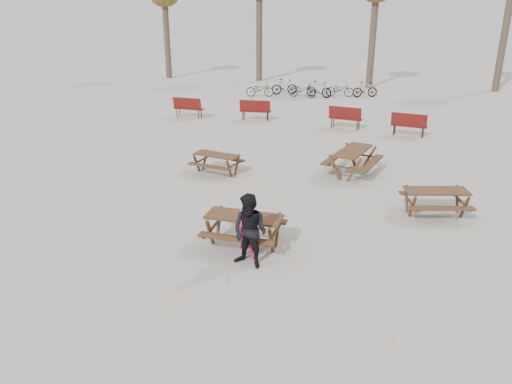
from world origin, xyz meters
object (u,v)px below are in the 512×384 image
(picnic_table_north, at_px, (217,164))
(main_picnic_table, at_px, (244,223))
(child, at_px, (248,232))
(picnic_table_east, at_px, (435,202))
(picnic_table_far, at_px, (352,162))
(soda_bottle, at_px, (241,214))
(food_tray, at_px, (256,218))
(adult, at_px, (250,231))

(picnic_table_north, bearing_deg, main_picnic_table, -51.51)
(child, distance_m, picnic_table_east, 5.65)
(main_picnic_table, xyz_separation_m, picnic_table_far, (1.90, 6.09, -0.17))
(picnic_table_north, bearing_deg, child, -51.70)
(soda_bottle, xyz_separation_m, picnic_table_north, (-2.50, 4.97, -0.52))
(food_tray, distance_m, picnic_table_east, 5.31)
(main_picnic_table, bearing_deg, picnic_table_north, 117.49)
(picnic_table_north, relative_size, picnic_table_far, 0.79)
(soda_bottle, bearing_deg, child, -57.03)
(food_tray, relative_size, picnic_table_north, 0.12)
(picnic_table_north, bearing_deg, picnic_table_east, -2.25)
(soda_bottle, distance_m, adult, 0.93)
(soda_bottle, xyz_separation_m, picnic_table_far, (1.92, 6.20, -0.43))
(soda_bottle, xyz_separation_m, adult, (0.46, -0.81, -0.00))
(food_tray, xyz_separation_m, soda_bottle, (-0.36, -0.00, 0.05))
(adult, bearing_deg, food_tray, 110.79)
(adult, distance_m, picnic_table_far, 7.17)
(food_tray, relative_size, soda_bottle, 1.06)
(main_picnic_table, xyz_separation_m, adult, (0.43, -0.92, 0.26))
(main_picnic_table, distance_m, adult, 1.05)
(main_picnic_table, distance_m, picnic_table_north, 5.49)
(soda_bottle, distance_m, child, 0.59)
(picnic_table_east, height_order, picnic_table_far, picnic_table_far)
(picnic_table_far, bearing_deg, child, 178.72)
(child, height_order, picnic_table_north, child)
(child, bearing_deg, picnic_table_east, 29.27)
(soda_bottle, relative_size, picnic_table_north, 0.11)
(main_picnic_table, xyz_separation_m, child, (0.28, -0.58, 0.05))
(main_picnic_table, bearing_deg, picnic_table_far, 72.71)
(main_picnic_table, distance_m, picnic_table_far, 6.38)
(picnic_table_east, distance_m, picnic_table_far, 3.84)
(soda_bottle, bearing_deg, adult, -60.64)
(food_tray, distance_m, child, 0.49)
(child, bearing_deg, adult, -78.99)
(main_picnic_table, height_order, child, child)
(picnic_table_east, bearing_deg, picnic_table_north, 150.85)
(picnic_table_east, distance_m, picnic_table_north, 7.17)
(adult, xyz_separation_m, picnic_table_far, (1.46, 7.01, -0.42))
(main_picnic_table, height_order, picnic_table_far, picnic_table_far)
(soda_bottle, bearing_deg, main_picnic_table, 76.53)
(main_picnic_table, xyz_separation_m, soda_bottle, (-0.03, -0.11, 0.26))
(main_picnic_table, height_order, picnic_table_east, main_picnic_table)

